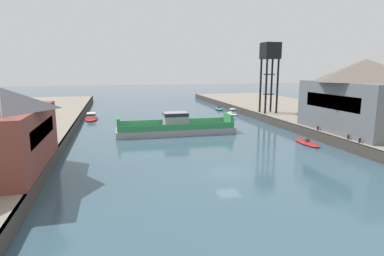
{
  "coord_description": "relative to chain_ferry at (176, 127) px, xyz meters",
  "views": [
    {
      "loc": [
        -12.42,
        -32.57,
        11.66
      ],
      "look_at": [
        0.0,
        17.28,
        2.0
      ],
      "focal_mm": 29.8,
      "sensor_mm": 36.0,
      "label": 1
    }
  ],
  "objects": [
    {
      "name": "moored_boat_near_right",
      "position": [
        18.7,
        20.11,
        -0.57
      ],
      "size": [
        1.68,
        5.45,
        1.56
      ],
      "color": "white",
      "rests_on": "ground"
    },
    {
      "name": "warehouse_shed",
      "position": [
        27.96,
        -12.86,
        6.2
      ],
      "size": [
        11.57,
        17.88,
        11.53
      ],
      "color": "slate",
      "rests_on": "quay_right"
    },
    {
      "name": "bollard_right_aft",
      "position": [
        21.84,
        -17.67,
        0.83
      ],
      "size": [
        0.32,
        0.32,
        0.71
      ],
      "color": "black",
      "rests_on": "quay_right"
    },
    {
      "name": "moored_boat_mid_left",
      "position": [
        18.47,
        30.09,
        -0.88
      ],
      "size": [
        2.26,
        5.6,
        1.03
      ],
      "color": "#237075",
      "rests_on": "ground"
    },
    {
      "name": "moored_boat_near_left",
      "position": [
        18.47,
        -12.77,
        -0.96
      ],
      "size": [
        2.34,
        6.41,
        0.87
      ],
      "color": "red",
      "rests_on": "ground"
    },
    {
      "name": "quay_right",
      "position": [
        34.99,
        -3.04,
        -0.36
      ],
      "size": [
        28.0,
        140.0,
        1.59
      ],
      "color": "gray",
      "rests_on": "ground"
    },
    {
      "name": "flagpole",
      "position": [
        -19.68,
        -26.88,
        4.7
      ],
      "size": [
        0.2,
        0.2,
        8.2
      ],
      "color": "silver",
      "rests_on": "quay_left"
    },
    {
      "name": "bollard_left_mid",
      "position": [
        -18.57,
        -19.48,
        0.83
      ],
      "size": [
        0.32,
        0.32,
        0.71
      ],
      "color": "black",
      "rests_on": "quay_left"
    },
    {
      "name": "crane_tower",
      "position": [
        23.8,
        10.86,
        12.98
      ],
      "size": [
        3.6,
        3.6,
        15.7
      ],
      "color": "black",
      "rests_on": "quay_right"
    },
    {
      "name": "bollard_left_aft",
      "position": [
        -18.57,
        -16.82,
        0.83
      ],
      "size": [
        0.32,
        0.32,
        0.71
      ],
      "color": "black",
      "rests_on": "quay_left"
    },
    {
      "name": "bollard_right_mid",
      "position": [
        21.84,
        -19.88,
        0.83
      ],
      "size": [
        0.32,
        0.32,
        0.71
      ],
      "color": "black",
      "rests_on": "quay_right"
    },
    {
      "name": "bollard_right_far",
      "position": [
        21.84,
        -10.61,
        0.83
      ],
      "size": [
        0.32,
        0.32,
        0.71
      ],
      "color": "black",
      "rests_on": "quay_right"
    },
    {
      "name": "moored_boat_mid_right",
      "position": [
        -15.8,
        20.71,
        -0.61
      ],
      "size": [
        2.77,
        7.94,
        1.49
      ],
      "color": "red",
      "rests_on": "ground"
    },
    {
      "name": "chain_ferry",
      "position": [
        0.0,
        0.0,
        0.0
      ],
      "size": [
        21.2,
        6.05,
        3.89
      ],
      "color": "#939399",
      "rests_on": "ground"
    },
    {
      "name": "ground_plane",
      "position": [
        1.63,
        -23.04,
        -1.16
      ],
      "size": [
        400.0,
        400.0,
        0.0
      ],
      "primitive_type": "plane",
      "color": "#385666"
    },
    {
      "name": "bollard_left_far",
      "position": [
        -18.57,
        -10.47,
        0.83
      ],
      "size": [
        0.32,
        0.32,
        0.71
      ],
      "color": "black",
      "rests_on": "quay_left"
    },
    {
      "name": "bollard_left_fore",
      "position": [
        -18.57,
        -27.04,
        0.83
      ],
      "size": [
        0.32,
        0.32,
        0.71
      ],
      "color": "black",
      "rests_on": "quay_left"
    }
  ]
}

